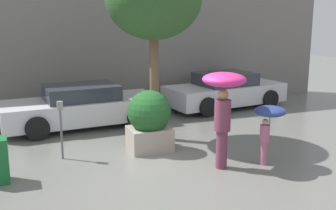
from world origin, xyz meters
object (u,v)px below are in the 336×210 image
Objects in this scene: parked_car_near at (82,107)px; person_child at (269,118)px; parking_meter at (61,118)px; planter_box at (149,120)px; parked_car_far at (225,91)px; street_tree at (154,0)px; person_adult at (223,96)px.

person_child is at bearing -149.85° from parked_car_near.
parking_meter is (-0.88, -2.69, 0.38)m from parked_car_near.
planter_box is 5.34m from parked_car_far.
person_child is at bearing -41.98° from planter_box.
street_tree reaches higher than planter_box.
street_tree reaches higher than parked_car_near.
parked_car_near is at bearing 90.34° from parked_car_far.
person_adult is 0.44× the size of street_tree.
person_adult is at bearing -147.07° from person_child.
parked_car_far is (5.14, 0.81, -0.00)m from parked_car_near.
parking_meter is at bearing -162.54° from street_tree.
planter_box is 1.10× the size of parking_meter.
planter_box reaches higher than person_child.
person_child reaches higher than parked_car_near.
street_tree reaches higher than person_adult.
parking_meter reaches higher than parked_car_far.
person_adult is 1.12m from person_child.
person_child is 5.73m from parked_car_near.
parked_car_far is 0.95× the size of street_tree.
parked_car_far is (3.95, 3.59, -0.18)m from planter_box.
planter_box reaches higher than parked_car_near.
parked_car_near is (-3.29, 4.67, -0.49)m from person_child.
parking_meter is (-6.02, -3.50, 0.38)m from parked_car_far.
street_tree is at bearing 64.21° from planter_box.
street_tree is (1.61, -1.91, 3.02)m from parked_car_near.
parked_car_near is at bearing 113.25° from planter_box.
parked_car_near is 1.05× the size of parked_car_far.
street_tree is at bearing 48.88° from person_adult.
person_child is 5.80m from parked_car_far.
parked_car_far is 6.97m from parking_meter.
street_tree is at bearing 170.66° from person_child.
street_tree is 3.46× the size of parking_meter.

